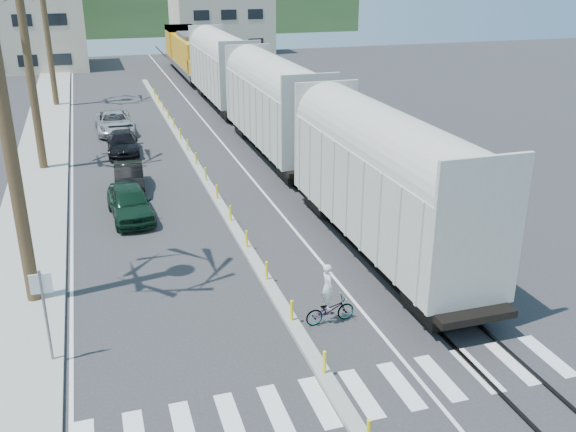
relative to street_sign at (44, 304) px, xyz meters
The scene contains 14 objects.
ground 7.82m from the street_sign, 15.32° to the right, with size 140.00×140.00×0.00m, color #28282B.
sidewalk 23.11m from the street_sign, 92.99° to the left, with size 3.00×90.00×0.15m, color gray.
rails 28.83m from the street_sign, 64.68° to the left, with size 1.56×100.00×0.06m.
median 19.48m from the street_sign, 67.88° to the left, with size 0.45×60.00×0.85m.
crosswalk 8.55m from the street_sign, 28.72° to the right, with size 14.00×2.20×0.01m, color silver.
lane_markings 23.65m from the street_sign, 77.38° to the left, with size 9.42×90.00×0.01m.
freight_train 27.68m from the street_sign, 63.60° to the left, with size 3.00×60.94×5.85m.
street_sign is the anchor object (origin of this frame).
buildings 69.70m from the street_sign, 89.27° to the left, with size 38.00×27.00×10.00m.
car_lead 11.53m from the street_sign, 74.29° to the left, with size 2.07×4.53×1.50m, color black.
car_second 15.44m from the street_sign, 77.35° to the left, with size 1.63×4.15×1.34m, color black.
car_third 22.33m from the street_sign, 80.92° to the left, with size 1.99×4.56×1.31m, color black.
car_rear 27.76m from the street_sign, 83.11° to the left, with size 2.52×5.26×1.45m, color #B6B9BB.
cyclist 8.59m from the street_sign, ahead, with size 0.83×1.77×2.09m.
Camera 1 is at (-5.48, -15.12, 10.86)m, focal length 40.00 mm.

